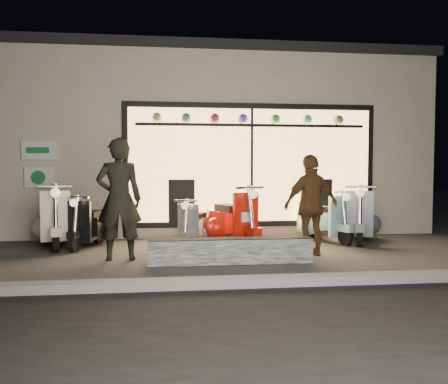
% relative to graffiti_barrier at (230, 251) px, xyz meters
% --- Properties ---
extents(ground, '(40.00, 40.00, 0.00)m').
position_rel_graffiti_barrier_xyz_m(ground, '(-0.01, 0.65, -0.20)').
color(ground, '#383533').
rests_on(ground, ground).
extents(kerb, '(40.00, 0.25, 0.12)m').
position_rel_graffiti_barrier_xyz_m(kerb, '(-0.01, -1.35, -0.14)').
color(kerb, slate).
rests_on(kerb, ground).
extents(shop_building, '(10.20, 6.23, 4.20)m').
position_rel_graffiti_barrier_xyz_m(shop_building, '(-0.00, 5.63, 1.90)').
color(shop_building, beige).
rests_on(shop_building, ground).
extents(graffiti_barrier, '(2.54, 0.28, 0.40)m').
position_rel_graffiti_barrier_xyz_m(graffiti_barrier, '(0.00, 0.00, 0.00)').
color(graffiti_barrier, black).
rests_on(graffiti_barrier, ground).
extents(scooter_silver, '(0.69, 1.21, 0.87)m').
position_rel_graffiti_barrier_xyz_m(scooter_silver, '(-0.44, 1.77, 0.15)').
color(scooter_silver, black).
rests_on(scooter_silver, ground).
extents(scooter_red, '(0.89, 1.53, 1.11)m').
position_rel_graffiti_barrier_xyz_m(scooter_red, '(0.20, 1.64, 0.25)').
color(scooter_red, black).
rests_on(scooter_red, ground).
extents(scooter_black, '(0.67, 1.32, 0.95)m').
position_rel_graffiti_barrier_xyz_m(scooter_black, '(-2.43, 1.89, 0.18)').
color(scooter_black, black).
rests_on(scooter_black, ground).
extents(scooter_cream, '(0.78, 1.60, 1.14)m').
position_rel_graffiti_barrier_xyz_m(scooter_cream, '(-3.15, 2.04, 0.26)').
color(scooter_cream, black).
rests_on(scooter_cream, ground).
extents(scooter_blue, '(0.81, 1.38, 1.01)m').
position_rel_graffiti_barrier_xyz_m(scooter_blue, '(2.12, 2.03, 0.20)').
color(scooter_blue, black).
rests_on(scooter_blue, ground).
extents(scooter_grey, '(0.90, 1.51, 1.11)m').
position_rel_graffiti_barrier_xyz_m(scooter_grey, '(2.94, 1.93, 0.24)').
color(scooter_grey, black).
rests_on(scooter_grey, ground).
extents(man, '(0.74, 0.51, 1.97)m').
position_rel_graffiti_barrier_xyz_m(man, '(-1.74, 0.48, 0.78)').
color(man, black).
rests_on(man, ground).
extents(woman, '(1.08, 0.65, 1.72)m').
position_rel_graffiti_barrier_xyz_m(woman, '(1.44, 0.47, 0.66)').
color(woman, brown).
rests_on(woman, ground).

